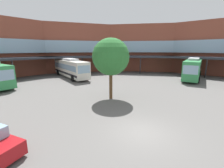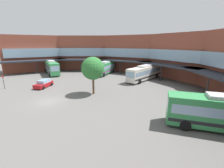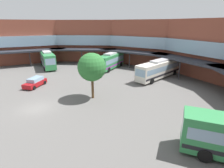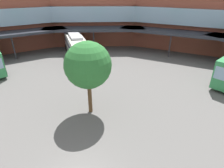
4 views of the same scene
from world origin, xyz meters
TOP-DOWN VIEW (x-y plane):
  - ground_plane at (0.00, 0.00)m, footprint 114.85×114.85m
  - station_building at (0.00, 18.19)m, footprint 71.84×42.77m
  - bus_0 at (-2.77, 23.25)m, footprint 5.81×12.66m
  - bus_2 at (18.72, 14.05)m, footprint 10.57×9.45m
  - plaza_tree at (0.37, 7.73)m, footprint 3.99×3.99m

SIDE VIEW (x-z plane):
  - ground_plane at x=0.00m, z-range 0.00..0.00m
  - bus_0 at x=-2.77m, z-range 0.02..3.70m
  - bus_2 at x=18.72m, z-range 0.02..3.91m
  - plaza_tree at x=0.37m, z-range 1.30..7.94m
  - station_building at x=0.00m, z-range 0.03..11.36m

